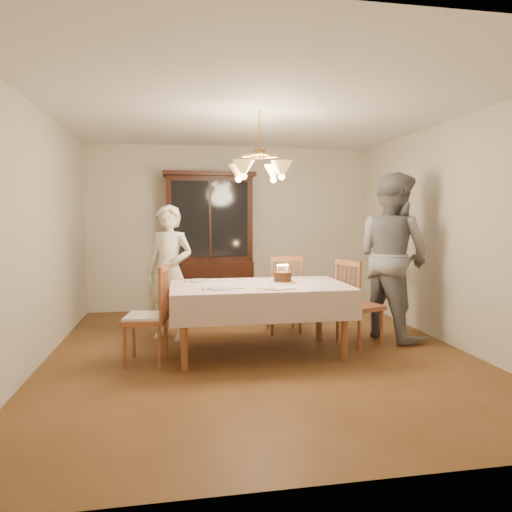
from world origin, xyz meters
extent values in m
plane|color=#583519|center=(0.00, 0.00, 0.00)|extent=(5.00, 5.00, 0.00)
plane|color=white|center=(0.00, 0.00, 2.60)|extent=(5.00, 5.00, 0.00)
plane|color=beige|center=(0.00, 2.50, 1.30)|extent=(4.50, 0.00, 4.50)
plane|color=beige|center=(0.00, -2.50, 1.30)|extent=(4.50, 0.00, 4.50)
plane|color=beige|center=(-2.25, 0.00, 1.30)|extent=(0.00, 5.00, 5.00)
plane|color=beige|center=(2.25, 0.00, 1.30)|extent=(0.00, 5.00, 5.00)
cube|color=brown|center=(0.00, 0.00, 0.73)|extent=(1.80, 1.00, 0.04)
cube|color=silver|center=(0.00, 0.00, 0.75)|extent=(1.90, 1.10, 0.01)
cylinder|color=brown|center=(-0.82, -0.42, 0.35)|extent=(0.07, 0.07, 0.71)
cylinder|color=brown|center=(0.82, -0.42, 0.35)|extent=(0.07, 0.07, 0.71)
cylinder|color=brown|center=(-0.82, 0.42, 0.35)|extent=(0.07, 0.07, 0.71)
cylinder|color=brown|center=(0.82, 0.42, 0.35)|extent=(0.07, 0.07, 0.71)
cube|color=black|center=(-0.37, 2.23, 0.40)|extent=(1.30, 0.50, 0.80)
cube|color=black|center=(-0.37, 2.28, 1.45)|extent=(1.30, 0.40, 1.30)
cube|color=black|center=(-0.37, 2.08, 1.45)|extent=(1.14, 0.01, 1.14)
cube|color=black|center=(-0.37, 2.23, 2.13)|extent=(1.38, 0.54, 0.06)
cube|color=brown|center=(0.47, 0.85, 0.45)|extent=(0.44, 0.42, 0.05)
cube|color=brown|center=(0.47, 0.66, 0.97)|extent=(0.40, 0.04, 0.06)
cylinder|color=brown|center=(0.65, 1.02, 0.21)|extent=(0.04, 0.04, 0.43)
cylinder|color=brown|center=(0.29, 1.02, 0.21)|extent=(0.04, 0.04, 0.43)
cylinder|color=brown|center=(0.65, 0.68, 0.21)|extent=(0.04, 0.04, 0.43)
cylinder|color=brown|center=(0.29, 0.68, 0.21)|extent=(0.04, 0.04, 0.43)
cube|color=brown|center=(-1.20, -0.14, 0.45)|extent=(0.48, 0.50, 0.05)
cube|color=brown|center=(-1.01, -0.17, 0.97)|extent=(0.10, 0.40, 0.06)
cylinder|color=brown|center=(-1.34, 0.06, 0.21)|extent=(0.04, 0.04, 0.43)
cylinder|color=brown|center=(-1.39, -0.29, 0.21)|extent=(0.04, 0.04, 0.43)
cylinder|color=brown|center=(-1.00, 0.01, 0.21)|extent=(0.04, 0.04, 0.43)
cylinder|color=brown|center=(-1.06, -0.34, 0.21)|extent=(0.04, 0.04, 0.43)
cube|color=beige|center=(-1.20, -0.14, 0.48)|extent=(0.44, 0.45, 0.03)
cube|color=brown|center=(1.21, 0.11, 0.45)|extent=(0.55, 0.56, 0.05)
cube|color=brown|center=(1.03, 0.04, 0.97)|extent=(0.18, 0.39, 0.06)
cylinder|color=brown|center=(1.43, 0.00, 0.21)|extent=(0.04, 0.04, 0.43)
cylinder|color=brown|center=(1.30, 0.34, 0.21)|extent=(0.04, 0.04, 0.43)
cylinder|color=brown|center=(1.11, -0.12, 0.21)|extent=(0.04, 0.04, 0.43)
cylinder|color=brown|center=(0.98, 0.22, 0.21)|extent=(0.04, 0.04, 0.43)
imported|color=white|center=(-0.97, 0.78, 0.82)|extent=(0.71, 0.63, 1.63)
imported|color=slate|center=(1.73, 0.37, 1.01)|extent=(1.08, 1.20, 2.01)
cylinder|color=white|center=(0.28, 0.09, 0.77)|extent=(0.30, 0.30, 0.01)
cylinder|color=#37190C|center=(0.28, 0.09, 0.83)|extent=(0.20, 0.20, 0.11)
cylinder|color=#598CD8|center=(0.34, 0.09, 0.91)|extent=(0.01, 0.01, 0.07)
sphere|color=#FFB23F|center=(0.34, 0.09, 0.95)|extent=(0.01, 0.01, 0.01)
cylinder|color=pink|center=(0.34, 0.11, 0.91)|extent=(0.01, 0.01, 0.07)
sphere|color=#FFB23F|center=(0.34, 0.11, 0.95)|extent=(0.01, 0.01, 0.01)
cylinder|color=#EACC66|center=(0.32, 0.13, 0.91)|extent=(0.01, 0.01, 0.07)
sphere|color=#FFB23F|center=(0.32, 0.13, 0.95)|extent=(0.01, 0.01, 0.01)
cylinder|color=#598CD8|center=(0.30, 0.15, 0.91)|extent=(0.01, 0.01, 0.07)
sphere|color=#FFB23F|center=(0.30, 0.15, 0.95)|extent=(0.01, 0.01, 0.01)
cylinder|color=pink|center=(0.28, 0.15, 0.91)|extent=(0.01, 0.01, 0.07)
sphere|color=#FFB23F|center=(0.28, 0.15, 0.95)|extent=(0.01, 0.01, 0.01)
cylinder|color=#EACC66|center=(0.25, 0.14, 0.91)|extent=(0.01, 0.01, 0.07)
sphere|color=#FFB23F|center=(0.25, 0.14, 0.95)|extent=(0.01, 0.01, 0.01)
cylinder|color=#598CD8|center=(0.23, 0.13, 0.91)|extent=(0.01, 0.01, 0.07)
sphere|color=#FFB23F|center=(0.23, 0.13, 0.95)|extent=(0.01, 0.01, 0.01)
cylinder|color=pink|center=(0.22, 0.10, 0.91)|extent=(0.01, 0.01, 0.07)
sphere|color=#FFB23F|center=(0.22, 0.10, 0.95)|extent=(0.01, 0.01, 0.01)
cylinder|color=#EACC66|center=(0.22, 0.08, 0.91)|extent=(0.01, 0.01, 0.07)
sphere|color=#FFB23F|center=(0.22, 0.08, 0.95)|extent=(0.01, 0.01, 0.01)
cylinder|color=#598CD8|center=(0.23, 0.06, 0.91)|extent=(0.01, 0.01, 0.07)
sphere|color=#FFB23F|center=(0.23, 0.06, 0.95)|extent=(0.01, 0.01, 0.01)
cylinder|color=pink|center=(0.25, 0.04, 0.91)|extent=(0.01, 0.01, 0.07)
sphere|color=#FFB23F|center=(0.25, 0.04, 0.95)|extent=(0.01, 0.01, 0.01)
cylinder|color=#EACC66|center=(0.28, 0.03, 0.91)|extent=(0.01, 0.01, 0.07)
sphere|color=#FFB23F|center=(0.28, 0.03, 0.95)|extent=(0.01, 0.01, 0.01)
cylinder|color=#598CD8|center=(0.30, 0.03, 0.91)|extent=(0.01, 0.01, 0.07)
sphere|color=#FFB23F|center=(0.30, 0.03, 0.95)|extent=(0.01, 0.01, 0.01)
cylinder|color=pink|center=(0.32, 0.05, 0.91)|extent=(0.01, 0.01, 0.07)
sphere|color=#FFB23F|center=(0.32, 0.05, 0.95)|extent=(0.01, 0.01, 0.01)
cylinder|color=#EACC66|center=(0.34, 0.07, 0.91)|extent=(0.01, 0.01, 0.07)
sphere|color=#FFB23F|center=(0.34, 0.07, 0.95)|extent=(0.01, 0.01, 0.01)
cylinder|color=white|center=(-0.44, -0.23, 0.77)|extent=(0.27, 0.27, 0.02)
cube|color=silver|center=(-0.62, -0.23, 0.76)|extent=(0.01, 0.16, 0.01)
cube|color=beige|center=(-0.26, -0.23, 0.76)|extent=(0.10, 0.10, 0.01)
cylinder|color=white|center=(0.09, -0.35, 0.77)|extent=(0.23, 0.23, 0.02)
cube|color=silver|center=(-0.07, -0.35, 0.76)|extent=(0.02, 0.16, 0.01)
cube|color=beige|center=(0.25, -0.35, 0.76)|extent=(0.10, 0.10, 0.01)
cylinder|color=white|center=(-0.62, 0.35, 0.77)|extent=(0.25, 0.25, 0.02)
cube|color=silver|center=(-0.79, 0.35, 0.76)|extent=(0.01, 0.16, 0.01)
cube|color=beige|center=(-0.45, 0.35, 0.76)|extent=(0.10, 0.10, 0.01)
cylinder|color=#BF8C3F|center=(0.00, 0.00, 2.40)|extent=(0.02, 0.02, 0.40)
cylinder|color=#BF8C3F|center=(0.00, 0.00, 2.15)|extent=(0.12, 0.12, 0.10)
cone|color=#D8994C|center=(0.20, 0.20, 1.97)|extent=(0.22, 0.22, 0.18)
sphere|color=#FFD899|center=(0.20, 0.20, 1.90)|extent=(0.07, 0.07, 0.07)
cone|color=#D8994C|center=(-0.20, 0.20, 1.97)|extent=(0.22, 0.22, 0.18)
sphere|color=#FFD899|center=(-0.20, 0.20, 1.90)|extent=(0.07, 0.07, 0.07)
cone|color=#D8994C|center=(-0.20, -0.20, 1.97)|extent=(0.22, 0.22, 0.18)
sphere|color=#FFD899|center=(-0.20, -0.20, 1.90)|extent=(0.07, 0.07, 0.07)
cone|color=#D8994C|center=(0.20, -0.20, 1.97)|extent=(0.22, 0.22, 0.18)
sphere|color=#FFD899|center=(0.20, -0.20, 1.90)|extent=(0.07, 0.07, 0.07)
camera|label=1|loc=(-0.88, -4.81, 1.50)|focal=32.00mm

